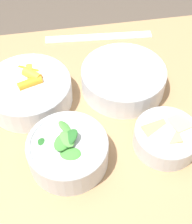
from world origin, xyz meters
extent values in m
cube|color=#99724C|center=(0.00, 0.00, 0.75)|extent=(1.06, 0.82, 0.03)
cylinder|color=silver|center=(-0.12, 0.14, 0.79)|extent=(0.20, 0.20, 0.06)
torus|color=silver|center=(-0.12, 0.14, 0.82)|extent=(0.20, 0.20, 0.01)
cylinder|color=orange|center=(-0.10, 0.10, 0.80)|extent=(0.05, 0.05, 0.02)
cylinder|color=orange|center=(-0.14, 0.14, 0.80)|extent=(0.02, 0.05, 0.02)
cylinder|color=orange|center=(-0.18, 0.17, 0.80)|extent=(0.05, 0.05, 0.02)
cylinder|color=orange|center=(-0.12, 0.19, 0.81)|extent=(0.06, 0.04, 0.02)
cylinder|color=orange|center=(-0.11, 0.18, 0.81)|extent=(0.02, 0.06, 0.02)
cylinder|color=orange|center=(-0.12, 0.14, 0.82)|extent=(0.06, 0.04, 0.02)
cylinder|color=orange|center=(-0.11, 0.16, 0.82)|extent=(0.05, 0.05, 0.02)
cylinder|color=silver|center=(-0.05, -0.03, 0.79)|extent=(0.16, 0.16, 0.06)
torus|color=silver|center=(-0.05, -0.03, 0.82)|extent=(0.16, 0.16, 0.01)
ellipsoid|color=#235B23|center=(-0.09, -0.03, 0.81)|extent=(0.04, 0.04, 0.02)
ellipsoid|color=#4C933D|center=(-0.05, -0.03, 0.83)|extent=(0.04, 0.04, 0.01)
ellipsoid|color=#2D7028|center=(-0.01, -0.07, 0.80)|extent=(0.05, 0.05, 0.03)
ellipsoid|color=#3D8433|center=(-0.06, -0.03, 0.83)|extent=(0.05, 0.05, 0.02)
ellipsoid|color=#235B23|center=(-0.08, -0.01, 0.81)|extent=(0.05, 0.04, 0.02)
ellipsoid|color=#3D8433|center=(-0.06, -0.06, 0.81)|extent=(0.06, 0.04, 0.03)
ellipsoid|color=#235B23|center=(-0.05, -0.03, 0.83)|extent=(0.05, 0.05, 0.04)
ellipsoid|color=#2D7028|center=(-0.09, -0.06, 0.80)|extent=(0.05, 0.06, 0.04)
ellipsoid|color=#4C933D|center=(-0.05, 0.00, 0.82)|extent=(0.05, 0.06, 0.04)
cylinder|color=silver|center=(0.10, 0.15, 0.79)|extent=(0.20, 0.20, 0.06)
torus|color=silver|center=(0.10, 0.15, 0.82)|extent=(0.20, 0.20, 0.01)
cylinder|color=brown|center=(0.10, 0.15, 0.78)|extent=(0.18, 0.18, 0.03)
ellipsoid|color=#AD7551|center=(0.16, 0.08, 0.80)|extent=(0.01, 0.01, 0.01)
ellipsoid|color=#A36B4C|center=(0.03, 0.19, 0.80)|extent=(0.01, 0.01, 0.01)
ellipsoid|color=#8E5B3D|center=(0.15, 0.20, 0.80)|extent=(0.01, 0.01, 0.01)
ellipsoid|color=#A36B4C|center=(0.13, 0.10, 0.80)|extent=(0.01, 0.01, 0.01)
ellipsoid|color=#AD7551|center=(0.04, 0.17, 0.80)|extent=(0.01, 0.01, 0.01)
ellipsoid|color=#AD7551|center=(0.07, 0.22, 0.80)|extent=(0.01, 0.01, 0.01)
ellipsoid|color=#AD7551|center=(0.15, 0.09, 0.80)|extent=(0.01, 0.01, 0.01)
ellipsoid|color=#8E5B3D|center=(0.08, 0.12, 0.80)|extent=(0.01, 0.01, 0.01)
ellipsoid|color=#A36B4C|center=(0.16, 0.09, 0.80)|extent=(0.01, 0.01, 0.01)
ellipsoid|color=#AD7551|center=(0.14, 0.12, 0.80)|extent=(0.01, 0.01, 0.01)
ellipsoid|color=#8E5B3D|center=(0.12, 0.09, 0.80)|extent=(0.01, 0.01, 0.01)
ellipsoid|color=#AD7551|center=(0.09, 0.18, 0.80)|extent=(0.01, 0.01, 0.01)
ellipsoid|color=#8E5B3D|center=(0.04, 0.09, 0.80)|extent=(0.01, 0.01, 0.01)
ellipsoid|color=#8E5B3D|center=(0.15, 0.15, 0.80)|extent=(0.01, 0.01, 0.01)
cylinder|color=beige|center=(0.13, 0.18, 0.80)|extent=(0.03, 0.03, 0.01)
cylinder|color=tan|center=(0.02, 0.15, 0.80)|extent=(0.03, 0.03, 0.01)
cylinder|color=tan|center=(0.09, 0.20, 0.80)|extent=(0.03, 0.03, 0.01)
cylinder|color=silver|center=(0.15, -0.03, 0.78)|extent=(0.13, 0.13, 0.04)
torus|color=silver|center=(0.15, -0.03, 0.80)|extent=(0.13, 0.13, 0.01)
cube|color=tan|center=(0.14, -0.02, 0.79)|extent=(0.08, 0.08, 0.02)
cube|color=tan|center=(0.15, -0.04, 0.79)|extent=(0.04, 0.04, 0.02)
cube|color=tan|center=(0.14, -0.03, 0.80)|extent=(0.06, 0.06, 0.03)
cube|color=tan|center=(0.13, -0.03, 0.80)|extent=(0.07, 0.07, 0.02)
cube|color=tan|center=(0.18, -0.01, 0.80)|extent=(0.05, 0.05, 0.01)
cube|color=silver|center=(0.08, 0.35, 0.76)|extent=(0.30, 0.05, 0.00)
camera|label=1|loc=(-0.06, -0.37, 1.31)|focal=50.00mm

